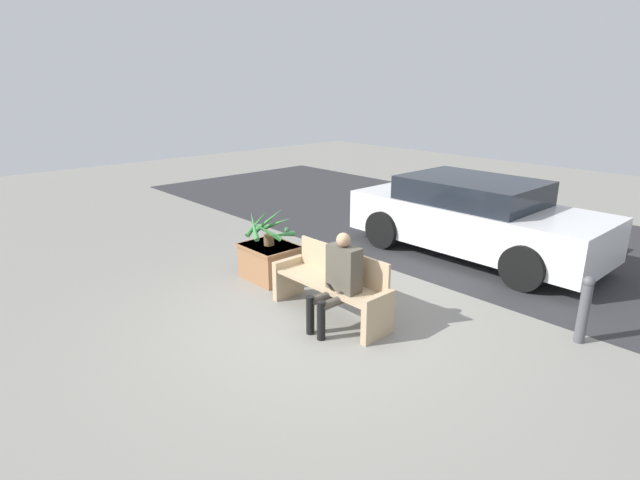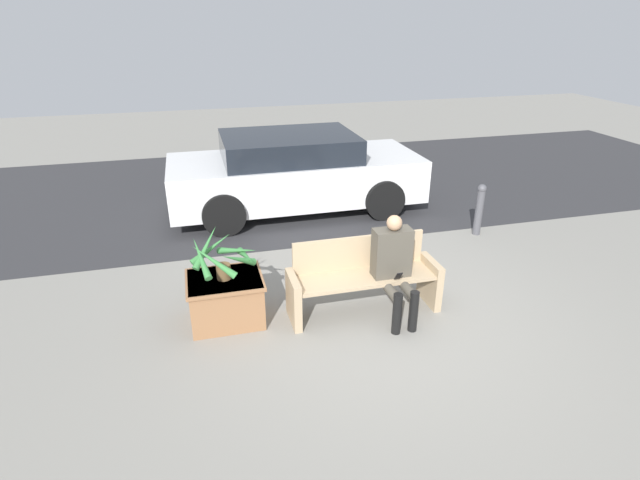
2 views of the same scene
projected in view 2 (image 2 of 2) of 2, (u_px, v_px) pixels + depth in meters
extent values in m
plane|color=gray|center=(381.00, 322.00, 5.84)|extent=(30.00, 30.00, 0.00)
cube|color=#2D2D30|center=(291.00, 185.00, 10.44)|extent=(20.00, 6.00, 0.01)
cube|color=tan|center=(294.00, 300.00, 5.73)|extent=(0.09, 0.52, 0.58)
cube|color=tan|center=(430.00, 281.00, 6.13)|extent=(0.09, 0.52, 0.58)
cube|color=tan|center=(365.00, 278.00, 5.86)|extent=(1.62, 0.48, 0.04)
cube|color=tan|center=(359.00, 252.00, 5.98)|extent=(1.62, 0.04, 0.41)
cube|color=#4C473D|center=(392.00, 253.00, 5.77)|extent=(0.44, 0.22, 0.58)
sphere|color=tan|center=(394.00, 223.00, 5.59)|extent=(0.18, 0.18, 0.18)
cylinder|color=#4C473D|center=(390.00, 290.00, 5.68)|extent=(0.11, 0.48, 0.11)
cylinder|color=#4C473D|center=(406.00, 287.00, 5.72)|extent=(0.11, 0.48, 0.11)
cylinder|color=black|center=(397.00, 314.00, 5.54)|extent=(0.10, 0.10, 0.50)
cylinder|color=black|center=(413.00, 311.00, 5.59)|extent=(0.10, 0.10, 0.50)
cube|color=black|center=(398.00, 276.00, 5.64)|extent=(0.07, 0.09, 0.12)
cube|color=#936642|center=(226.00, 299.00, 5.76)|extent=(0.81, 0.66, 0.56)
cube|color=#936642|center=(224.00, 280.00, 5.66)|extent=(0.86, 0.71, 0.04)
cylinder|color=brown|center=(224.00, 272.00, 5.61)|extent=(0.16, 0.16, 0.17)
cone|color=#387F3D|center=(246.00, 256.00, 5.66)|extent=(0.17, 0.56, 0.18)
cone|color=#387F3D|center=(237.00, 250.00, 5.77)|extent=(0.47, 0.44, 0.21)
cone|color=#387F3D|center=(211.00, 248.00, 5.71)|extent=(0.52, 0.30, 0.30)
cone|color=#387F3D|center=(206.00, 247.00, 5.58)|extent=(0.37, 0.43, 0.41)
cone|color=#387F3D|center=(201.00, 258.00, 5.41)|extent=(0.21, 0.52, 0.35)
cone|color=#387F3D|center=(214.00, 261.00, 5.31)|extent=(0.49, 0.29, 0.38)
cone|color=#387F3D|center=(238.00, 259.00, 5.40)|extent=(0.44, 0.41, 0.34)
cube|color=silver|center=(296.00, 178.00, 8.98)|extent=(4.42, 1.80, 0.74)
cube|color=black|center=(289.00, 146.00, 8.71)|extent=(2.30, 1.66, 0.41)
cylinder|color=black|center=(384.00, 200.00, 8.60)|extent=(0.70, 0.18, 0.70)
cylinder|color=black|center=(352.00, 171.00, 10.19)|extent=(0.70, 0.18, 0.70)
cylinder|color=black|center=(224.00, 215.00, 7.97)|extent=(0.70, 0.18, 0.70)
cylinder|color=black|center=(216.00, 182.00, 9.55)|extent=(0.70, 0.18, 0.70)
cylinder|color=#4C4C51|center=(479.00, 213.00, 8.01)|extent=(0.12, 0.12, 0.74)
sphere|color=#4C4C51|center=(482.00, 188.00, 7.84)|extent=(0.14, 0.14, 0.14)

